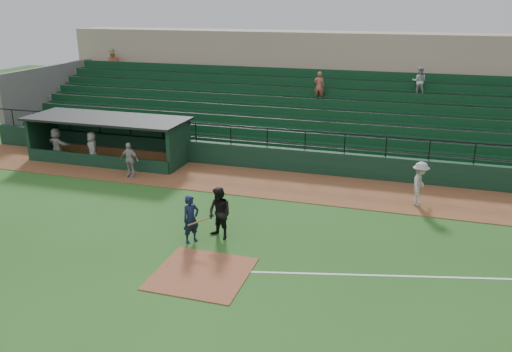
% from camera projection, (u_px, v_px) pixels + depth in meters
% --- Properties ---
extents(ground, '(90.00, 90.00, 0.00)m').
position_uv_depth(ground, '(213.00, 260.00, 17.59)').
color(ground, '#214F19').
rests_on(ground, ground).
extents(warning_track, '(40.00, 4.00, 0.03)m').
position_uv_depth(warning_track, '(274.00, 184.00, 24.82)').
color(warning_track, brown).
rests_on(warning_track, ground).
extents(home_plate_dirt, '(3.00, 3.00, 0.03)m').
position_uv_depth(home_plate_dirt, '(202.00, 273.00, 16.68)').
color(home_plate_dirt, brown).
rests_on(home_plate_dirt, ground).
extents(foul_line, '(17.49, 4.44, 0.01)m').
position_uv_depth(foul_line, '(459.00, 278.00, 16.44)').
color(foul_line, white).
rests_on(foul_line, ground).
extents(stadium_structure, '(38.00, 13.08, 6.40)m').
position_uv_depth(stadium_structure, '(311.00, 105.00, 31.72)').
color(stadium_structure, black).
rests_on(stadium_structure, ground).
extents(dugout, '(8.90, 3.20, 2.42)m').
position_uv_depth(dugout, '(113.00, 135.00, 28.52)').
color(dugout, black).
rests_on(dugout, ground).
extents(batter_at_plate, '(1.16, 0.79, 1.81)m').
position_uv_depth(batter_at_plate, '(191.00, 219.00, 18.61)').
color(batter_at_plate, black).
rests_on(batter_at_plate, ground).
extents(umpire, '(1.18, 1.07, 1.97)m').
position_uv_depth(umpire, '(220.00, 213.00, 18.91)').
color(umpire, black).
rests_on(umpire, ground).
extents(runner, '(0.92, 1.35, 1.92)m').
position_uv_depth(runner, '(420.00, 184.00, 21.97)').
color(runner, '#A8A39D').
rests_on(runner, warning_track).
extents(dugout_player_a, '(1.06, 0.51, 1.76)m').
position_uv_depth(dugout_player_a, '(129.00, 160.00, 25.54)').
color(dugout_player_a, '#A9A49E').
rests_on(dugout_player_a, warning_track).
extents(dugout_player_b, '(1.01, 1.00, 1.75)m').
position_uv_depth(dugout_player_b, '(93.00, 148.00, 27.61)').
color(dugout_player_b, gray).
rests_on(dugout_player_b, warning_track).
extents(dugout_player_c, '(1.79, 1.08, 1.84)m').
position_uv_depth(dugout_player_c, '(57.00, 144.00, 28.10)').
color(dugout_player_c, '#A8A39D').
rests_on(dugout_player_c, warning_track).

